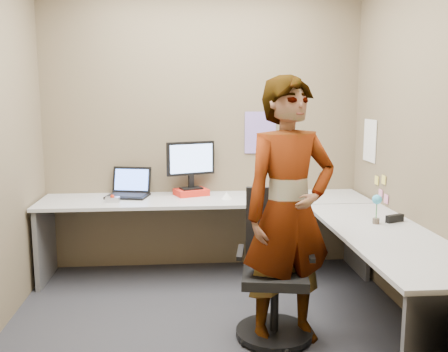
{
  "coord_description": "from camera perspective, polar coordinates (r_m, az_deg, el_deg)",
  "views": [
    {
      "loc": [
        -0.2,
        -3.47,
        1.66
      ],
      "look_at": [
        0.11,
        0.25,
        1.05
      ],
      "focal_mm": 40.0,
      "sensor_mm": 36.0,
      "label": 1
    }
  ],
  "objects": [
    {
      "name": "ground",
      "position": [
        3.85,
        -1.4,
        -16.28
      ],
      "size": [
        3.0,
        3.0,
        0.0
      ],
      "primitive_type": "plane",
      "color": "#232327",
      "rests_on": "ground"
    },
    {
      "name": "wall_back",
      "position": [
        4.78,
        -2.41,
        5.55
      ],
      "size": [
        3.0,
        0.0,
        3.0
      ],
      "primitive_type": "plane",
      "rotation": [
        1.57,
        0.0,
        0.0
      ],
      "color": "brown",
      "rests_on": "ground"
    },
    {
      "name": "wall_right",
      "position": [
        3.87,
        21.32,
        4.07
      ],
      "size": [
        0.0,
        2.7,
        2.7
      ],
      "primitive_type": "plane",
      "rotation": [
        1.57,
        0.0,
        -1.57
      ],
      "color": "brown",
      "rests_on": "ground"
    },
    {
      "name": "desk",
      "position": [
        4.05,
        4.45,
        -6.09
      ],
      "size": [
        2.98,
        2.58,
        0.73
      ],
      "color": "beige",
      "rests_on": "ground"
    },
    {
      "name": "paper_ream",
      "position": [
        4.68,
        -3.77,
        -1.84
      ],
      "size": [
        0.35,
        0.3,
        0.06
      ],
      "primitive_type": "cube",
      "rotation": [
        0.0,
        0.0,
        0.36
      ],
      "color": "red",
      "rests_on": "desk"
    },
    {
      "name": "monitor",
      "position": [
        4.65,
        -3.81,
        1.71
      ],
      "size": [
        0.45,
        0.22,
        0.44
      ],
      "rotation": [
        0.0,
        0.0,
        0.36
      ],
      "color": "black",
      "rests_on": "paper_ream"
    },
    {
      "name": "laptop",
      "position": [
        4.71,
        -10.76,
        -1.45
      ],
      "size": [
        0.42,
        0.38,
        0.26
      ],
      "rotation": [
        0.0,
        0.0,
        -0.22
      ],
      "color": "black",
      "rests_on": "desk"
    },
    {
      "name": "trackball_mouse",
      "position": [
        4.47,
        -12.61,
        -2.62
      ],
      "size": [
        0.12,
        0.08,
        0.07
      ],
      "color": "#B7B7BC",
      "rests_on": "desk"
    },
    {
      "name": "origami",
      "position": [
        4.51,
        0.29,
        -2.23
      ],
      "size": [
        0.1,
        0.1,
        0.06
      ],
      "primitive_type": "cone",
      "color": "white",
      "rests_on": "desk"
    },
    {
      "name": "stapler",
      "position": [
        3.9,
        18.93,
        -4.61
      ],
      "size": [
        0.15,
        0.1,
        0.05
      ],
      "primitive_type": "cube",
      "rotation": [
        0.0,
        0.0,
        0.4
      ],
      "color": "black",
      "rests_on": "desk"
    },
    {
      "name": "flower",
      "position": [
        3.78,
        17.06,
        -3.13
      ],
      "size": [
        0.07,
        0.07,
        0.22
      ],
      "color": "brown",
      "rests_on": "desk"
    },
    {
      "name": "calendar_purple",
      "position": [
        4.83,
        4.17,
        4.98
      ],
      "size": [
        0.3,
        0.01,
        0.4
      ],
      "primitive_type": "cube",
      "color": "#846BB7",
      "rests_on": "wall_back"
    },
    {
      "name": "calendar_white",
      "position": [
        4.7,
        16.33,
        3.9
      ],
      "size": [
        0.01,
        0.28,
        0.38
      ],
      "primitive_type": "cube",
      "color": "white",
      "rests_on": "wall_right"
    },
    {
      "name": "sticky_note_a",
      "position": [
        4.41,
        17.78,
        -0.42
      ],
      "size": [
        0.01,
        0.07,
        0.07
      ],
      "primitive_type": "cube",
      "color": "#F2E059",
      "rests_on": "wall_right"
    },
    {
      "name": "sticky_note_b",
      "position": [
        4.48,
        17.46,
        -1.95
      ],
      "size": [
        0.01,
        0.07,
        0.07
      ],
      "primitive_type": "cube",
      "color": "pink",
      "rests_on": "wall_right"
    },
    {
      "name": "sticky_note_c",
      "position": [
        4.38,
        18.04,
        -2.51
      ],
      "size": [
        0.01,
        0.07,
        0.07
      ],
      "primitive_type": "cube",
      "color": "pink",
      "rests_on": "wall_right"
    },
    {
      "name": "sticky_note_d",
      "position": [
        4.56,
        17.05,
        -0.48
      ],
      "size": [
        0.01,
        0.07,
        0.07
      ],
      "primitive_type": "cube",
      "color": "#F2E059",
      "rests_on": "wall_right"
    },
    {
      "name": "office_chair",
      "position": [
        3.53,
        5.83,
        -11.51
      ],
      "size": [
        0.55,
        0.53,
        1.0
      ],
      "rotation": [
        0.0,
        0.0,
        -0.17
      ],
      "color": "black",
      "rests_on": "ground"
    },
    {
      "name": "person",
      "position": [
        3.32,
        7.44,
        -4.12
      ],
      "size": [
        0.74,
        0.59,
        1.79
      ],
      "primitive_type": "imported",
      "rotation": [
        0.0,
        0.0,
        0.27
      ],
      "color": "#999399",
      "rests_on": "ground"
    }
  ]
}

